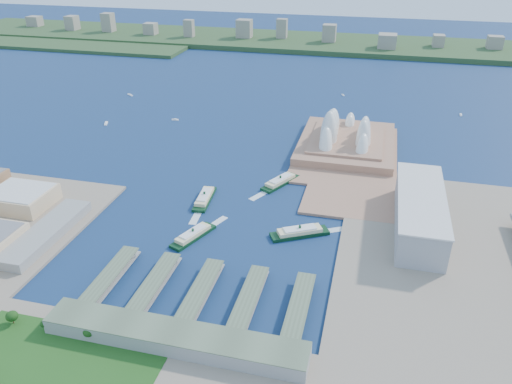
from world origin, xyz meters
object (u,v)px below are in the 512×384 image
(opera_house, at_px, (348,127))
(ferry_d, at_px, (300,230))
(ferry_b, at_px, (280,180))
(toaster_building, at_px, (419,212))
(ferry_c, at_px, (193,233))
(ferry_a, at_px, (204,196))

(opera_house, distance_m, ferry_d, 243.73)
(opera_house, height_order, ferry_b, opera_house)
(toaster_building, xyz_separation_m, ferry_b, (-158.10, 67.00, -14.97))
(toaster_building, bearing_deg, ferry_d, -160.56)
(ferry_c, height_order, ferry_d, ferry_d)
(toaster_building, bearing_deg, ferry_c, -161.87)
(ferry_a, distance_m, ferry_c, 78.23)
(toaster_building, distance_m, ferry_c, 231.07)
(ferry_b, height_order, ferry_c, ferry_b)
(toaster_building, relative_size, ferry_a, 2.67)
(toaster_building, xyz_separation_m, ferry_c, (-219.12, -71.75, -15.27))
(toaster_building, distance_m, ferry_b, 172.36)
(toaster_building, distance_m, ferry_a, 234.42)
(ferry_a, bearing_deg, toaster_building, -6.10)
(ferry_b, relative_size, ferry_c, 1.06)
(ferry_c, bearing_deg, ferry_b, -91.64)
(ferry_b, distance_m, ferry_d, 115.87)
(ferry_d, bearing_deg, ferry_c, 77.58)
(ferry_b, bearing_deg, opera_house, 90.12)
(ferry_a, xyz_separation_m, ferry_d, (117.99, -45.99, 0.21))
(ferry_b, height_order, ferry_d, ferry_d)
(ferry_a, bearing_deg, opera_house, 48.71)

